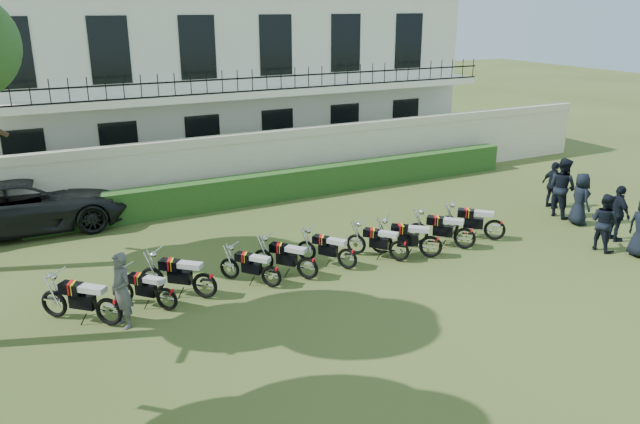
% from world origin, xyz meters
% --- Properties ---
extents(ground, '(100.00, 100.00, 0.00)m').
position_xyz_m(ground, '(0.00, 0.00, 0.00)').
color(ground, '#3B4B1E').
rests_on(ground, ground).
extents(perimeter_wall, '(30.00, 0.35, 2.30)m').
position_xyz_m(perimeter_wall, '(0.00, 8.00, 1.17)').
color(perimeter_wall, beige).
rests_on(perimeter_wall, ground).
extents(hedge, '(18.00, 0.60, 1.00)m').
position_xyz_m(hedge, '(1.00, 7.20, 0.50)').
color(hedge, '#213F16').
rests_on(hedge, ground).
extents(building, '(20.40, 9.60, 7.40)m').
position_xyz_m(building, '(0.00, 13.96, 3.71)').
color(building, white).
rests_on(building, ground).
extents(motorcycle_0, '(1.53, 1.43, 1.09)m').
position_xyz_m(motorcycle_0, '(-6.58, 0.45, 0.50)').
color(motorcycle_0, black).
rests_on(motorcycle_0, ground).
extents(motorcycle_1, '(1.21, 1.31, 0.93)m').
position_xyz_m(motorcycle_1, '(-5.32, 0.58, 0.43)').
color(motorcycle_1, black).
rests_on(motorcycle_1, ground).
extents(motorcycle_2, '(1.53, 1.38, 1.07)m').
position_xyz_m(motorcycle_2, '(-4.38, 0.79, 0.49)').
color(motorcycle_2, black).
rests_on(motorcycle_2, ground).
extents(motorcycle_3, '(1.14, 1.39, 0.94)m').
position_xyz_m(motorcycle_3, '(-2.77, 0.64, 0.43)').
color(motorcycle_3, black).
rests_on(motorcycle_3, ground).
extents(motorcycle_4, '(1.21, 1.49, 1.00)m').
position_xyz_m(motorcycle_4, '(-1.79, 0.65, 0.46)').
color(motorcycle_4, black).
rests_on(motorcycle_4, ground).
extents(motorcycle_5, '(1.09, 1.48, 0.96)m').
position_xyz_m(motorcycle_5, '(-0.60, 0.75, 0.44)').
color(motorcycle_5, black).
rests_on(motorcycle_5, ground).
extents(motorcycle_6, '(1.19, 1.44, 0.97)m').
position_xyz_m(motorcycle_6, '(0.89, 0.58, 0.45)').
color(motorcycle_6, black).
rests_on(motorcycle_6, ground).
extents(motorcycle_7, '(1.56, 1.33, 1.06)m').
position_xyz_m(motorcycle_7, '(1.78, 0.39, 0.49)').
color(motorcycle_7, black).
rests_on(motorcycle_7, ground).
extents(motorcycle_8, '(1.40, 1.47, 1.06)m').
position_xyz_m(motorcycle_8, '(3.01, 0.47, 0.49)').
color(motorcycle_8, black).
rests_on(motorcycle_8, ground).
extents(motorcycle_9, '(1.46, 1.42, 1.06)m').
position_xyz_m(motorcycle_9, '(4.24, 0.61, 0.49)').
color(motorcycle_9, black).
rests_on(motorcycle_9, ground).
extents(suv, '(5.88, 2.76, 1.62)m').
position_xyz_m(suv, '(-7.71, 7.79, 0.81)').
color(suv, black).
rests_on(suv, ground).
extents(inspector, '(0.57, 0.70, 1.66)m').
position_xyz_m(inspector, '(-6.30, 0.32, 0.83)').
color(inspector, '#525357').
rests_on(inspector, ground).
extents(officer_1, '(0.70, 0.86, 1.63)m').
position_xyz_m(officer_1, '(6.41, -1.29, 0.82)').
color(officer_1, black).
rests_on(officer_1, ground).
extents(officer_2, '(0.65, 1.04, 1.66)m').
position_xyz_m(officer_2, '(7.36, -0.97, 0.83)').
color(officer_2, black).
rests_on(officer_2, ground).
extents(officer_3, '(0.74, 0.92, 1.64)m').
position_xyz_m(officer_3, '(7.56, 0.53, 0.82)').
color(officer_3, black).
rests_on(officer_3, ground).
extents(officer_4, '(0.73, 0.94, 1.93)m').
position_xyz_m(officer_4, '(7.68, 1.37, 0.97)').
color(officer_4, black).
rests_on(officer_4, ground).
extents(officer_5, '(0.39, 0.93, 1.58)m').
position_xyz_m(officer_5, '(8.12, 2.13, 0.79)').
color(officer_5, black).
rests_on(officer_5, ground).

